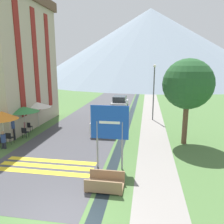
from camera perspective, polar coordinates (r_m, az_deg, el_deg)
The scene contains 22 objects.
ground_plane at distance 27.19m, azimuth 2.75°, elevation 0.36°, with size 160.00×160.00×0.00m, color #476B38.
road at distance 37.27m, azimuth 0.67°, elevation 3.61°, with size 6.40×60.00×0.01m.
footpath at distance 36.88m, azimuth 10.11°, elevation 3.33°, with size 2.20×60.00×0.01m.
drainage_channel at distance 36.91m, azimuth 6.37°, elevation 3.45°, with size 0.60×60.00×0.00m.
crosswalk_marking at distance 13.16m, azimuth -16.80°, elevation -13.37°, with size 5.44×1.84×0.01m.
mountain_distant at distance 84.13m, azimuth 9.81°, elevation 16.80°, with size 83.12×83.12×25.14m.
hotel_building at distance 22.22m, azimuth -25.30°, elevation 13.05°, with size 5.52×9.58×11.80m.
road_sign at distance 11.57m, azimuth -0.63°, elevation -4.08°, with size 2.03×0.11×3.52m.
footbridge at distance 10.55m, azimuth -1.80°, elevation -18.24°, with size 1.70×1.10×0.65m.
parked_car_near at distance 18.57m, azimuth -1.54°, elevation -2.34°, with size 1.99×3.92×1.82m.
parked_car_far at distance 27.20m, azimuth 2.06°, elevation 2.32°, with size 1.86×3.88×1.82m.
cafe_chair_far_left at distance 19.73m, azimuth -20.91°, elevation -3.48°, with size 0.40×0.40×0.85m.
cafe_chair_near_right at distance 17.34m, azimuth -25.25°, elevation -5.96°, with size 0.40×0.40×0.85m.
cafe_chair_middle at distance 18.24m, azimuth -21.83°, elevation -4.80°, with size 0.40×0.40×0.85m.
cafe_umbrella_front_orange at distance 16.29m, azimuth -26.87°, elevation -0.78°, with size 2.10×2.10×2.56m.
cafe_umbrella_middle_green at distance 18.58m, azimuth -22.05°, elevation 0.68°, with size 2.38×2.38×2.35m.
cafe_umbrella_rear_white at distance 20.68m, azimuth -18.94°, elevation 1.83°, with size 2.46×2.46×2.31m.
person_seated_far at distance 16.53m, azimuth -26.53°, elevation -6.36°, with size 0.32×0.32×1.22m.
person_standing_terrace at distance 17.96m, azimuth -24.52°, elevation -3.58°, with size 0.32×0.32×1.77m.
person_seated_near at distance 19.41m, azimuth -22.06°, elevation -3.35°, with size 0.32×0.32×1.21m.
streetlamp at distance 22.50m, azimuth 10.86°, elevation 6.18°, with size 0.28×0.28×5.61m.
tree_by_path at distance 15.93m, azimuth 19.21°, elevation 6.84°, with size 3.46×3.46×6.03m.
Camera 1 is at (2.97, -6.45, 5.57)m, focal length 35.00 mm.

